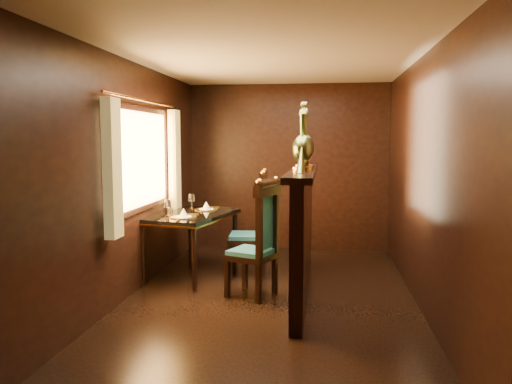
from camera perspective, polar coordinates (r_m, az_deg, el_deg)
ground at (r=5.35m, az=1.61°, el=-12.16°), size 5.00×5.00×0.00m
room_shell at (r=5.11m, az=0.74°, el=5.04°), size 3.04×5.04×2.52m
partition at (r=5.44m, az=5.35°, el=-4.12°), size 0.26×2.70×1.36m
dining_table at (r=6.14m, az=-7.37°, el=-3.10°), size 1.05×1.45×0.97m
chair_left at (r=5.25m, az=0.59°, el=-4.98°), size 0.60×0.61×1.28m
chair_right at (r=6.10m, az=0.16°, el=-3.27°), size 0.51×0.53×1.32m
peacock_left at (r=5.04m, az=5.35°, el=6.35°), size 0.21×0.57×0.68m
peacock_right at (r=5.52m, az=5.57°, el=6.45°), size 0.22×0.59×0.71m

